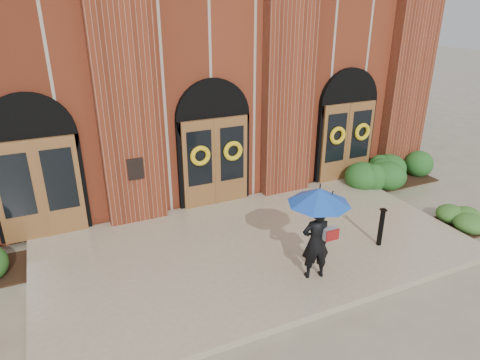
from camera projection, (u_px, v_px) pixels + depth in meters
ground at (259, 253)px, 10.17m from camera, size 90.00×90.00×0.00m
landing at (256, 248)px, 10.26m from camera, size 10.00×5.30×0.15m
church_building at (155, 59)px, 16.17m from camera, size 16.20×12.53×7.00m
man_with_umbrella at (318, 216)px, 8.54m from camera, size 1.50×1.50×2.04m
metal_post at (381, 226)px, 10.05m from camera, size 0.15×0.15×0.95m
hedge_wall_right at (383, 170)px, 14.04m from camera, size 3.21×1.29×0.82m
hedge_front_right at (465, 217)px, 11.39m from camera, size 1.26×1.08×0.44m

